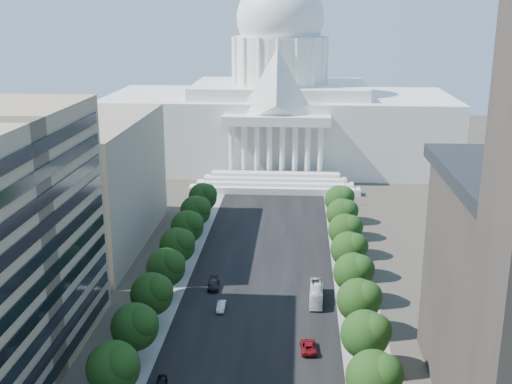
% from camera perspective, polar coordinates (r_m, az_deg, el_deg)
% --- Properties ---
extents(road_asphalt, '(30.00, 260.00, 0.01)m').
position_cam_1_polar(road_asphalt, '(142.67, 0.70, -6.40)').
color(road_asphalt, black).
rests_on(road_asphalt, ground).
extents(sidewalk_left, '(8.00, 260.00, 0.02)m').
position_cam_1_polar(sidewalk_left, '(144.90, -6.87, -6.15)').
color(sidewalk_left, gray).
rests_on(sidewalk_left, ground).
extents(sidewalk_right, '(8.00, 260.00, 0.02)m').
position_cam_1_polar(sidewalk_right, '(142.96, 8.37, -6.53)').
color(sidewalk_right, gray).
rests_on(sidewalk_right, ground).
extents(capitol, '(120.00, 56.00, 73.00)m').
position_cam_1_polar(capitol, '(229.25, 2.08, 7.41)').
color(capitol, white).
rests_on(capitol, ground).
extents(office_block_left_far, '(38.00, 52.00, 30.00)m').
position_cam_1_polar(office_block_left_far, '(157.12, -16.82, 0.80)').
color(office_block_left_far, gray).
rests_on(office_block_left_far, ground).
extents(tree_l_c, '(7.79, 7.60, 9.97)m').
position_cam_1_polar(tree_l_c, '(94.53, -12.41, -14.92)').
color(tree_l_c, '#33261C').
rests_on(tree_l_c, ground).
extents(tree_l_d, '(7.79, 7.60, 9.97)m').
position_cam_1_polar(tree_l_d, '(104.59, -10.58, -11.59)').
color(tree_l_d, '#33261C').
rests_on(tree_l_d, ground).
extents(tree_l_e, '(7.79, 7.60, 9.97)m').
position_cam_1_polar(tree_l_e, '(115.02, -9.10, -8.85)').
color(tree_l_e, '#33261C').
rests_on(tree_l_e, ground).
extents(tree_l_f, '(7.79, 7.60, 9.97)m').
position_cam_1_polar(tree_l_f, '(125.73, -7.89, -6.57)').
color(tree_l_f, '#33261C').
rests_on(tree_l_f, ground).
extents(tree_l_g, '(7.79, 7.60, 9.97)m').
position_cam_1_polar(tree_l_g, '(136.65, -6.88, -4.65)').
color(tree_l_g, '#33261C').
rests_on(tree_l_g, ground).
extents(tree_l_h, '(7.79, 7.60, 9.97)m').
position_cam_1_polar(tree_l_h, '(147.74, -6.03, -3.01)').
color(tree_l_h, '#33261C').
rests_on(tree_l_h, ground).
extents(tree_l_i, '(7.79, 7.60, 9.97)m').
position_cam_1_polar(tree_l_i, '(158.97, -5.30, -1.60)').
color(tree_l_i, '#33261C').
rests_on(tree_l_i, ground).
extents(tree_l_j, '(7.79, 7.60, 9.97)m').
position_cam_1_polar(tree_l_j, '(170.29, -4.66, -0.37)').
color(tree_l_j, '#33261C').
rests_on(tree_l_j, ground).
extents(tree_r_c, '(7.79, 7.60, 9.97)m').
position_cam_1_polar(tree_r_c, '(91.81, 10.62, -15.82)').
color(tree_r_c, '#33261C').
rests_on(tree_r_c, ground).
extents(tree_r_d, '(7.79, 7.60, 9.97)m').
position_cam_1_polar(tree_r_d, '(102.14, 9.87, -12.27)').
color(tree_r_d, '#33261C').
rests_on(tree_r_d, ground).
extents(tree_r_e, '(7.79, 7.60, 9.97)m').
position_cam_1_polar(tree_r_e, '(112.79, 9.28, -9.38)').
color(tree_r_e, '#33261C').
rests_on(tree_r_e, ground).
extents(tree_r_f, '(7.79, 7.60, 9.97)m').
position_cam_1_polar(tree_r_f, '(123.70, 8.79, -7.00)').
color(tree_r_f, '#33261C').
rests_on(tree_r_f, ground).
extents(tree_r_g, '(7.79, 7.60, 9.97)m').
position_cam_1_polar(tree_r_g, '(134.79, 8.39, -5.00)').
color(tree_r_g, '#33261C').
rests_on(tree_r_g, ground).
extents(tree_r_h, '(7.79, 7.60, 9.97)m').
position_cam_1_polar(tree_r_h, '(146.02, 8.05, -3.31)').
color(tree_r_h, '#33261C').
rests_on(tree_r_h, ground).
extents(tree_r_i, '(7.79, 7.60, 9.97)m').
position_cam_1_polar(tree_r_i, '(157.36, 7.76, -1.86)').
color(tree_r_i, '#33261C').
rests_on(tree_r_i, ground).
extents(tree_r_j, '(7.79, 7.60, 9.97)m').
position_cam_1_polar(tree_r_j, '(168.80, 7.52, -0.61)').
color(tree_r_j, '#33261C').
rests_on(tree_r_j, ground).
extents(streetlight_b, '(2.61, 0.44, 9.00)m').
position_cam_1_polar(streetlight_b, '(91.67, 11.67, -16.40)').
color(streetlight_b, gray).
rests_on(streetlight_b, ground).
extents(streetlight_c, '(2.61, 0.44, 9.00)m').
position_cam_1_polar(streetlight_c, '(113.40, 10.05, -9.63)').
color(streetlight_c, gray).
rests_on(streetlight_c, ground).
extents(streetlight_d, '(2.61, 0.44, 9.00)m').
position_cam_1_polar(streetlight_d, '(136.26, 9.00, -5.08)').
color(streetlight_d, gray).
rests_on(streetlight_d, ground).
extents(streetlight_e, '(2.61, 0.44, 9.00)m').
position_cam_1_polar(streetlight_e, '(159.76, 8.27, -1.85)').
color(streetlight_e, gray).
rests_on(streetlight_e, ground).
extents(streetlight_f, '(2.61, 0.44, 9.00)m').
position_cam_1_polar(streetlight_f, '(183.65, 7.73, 0.55)').
color(streetlight_f, gray).
rests_on(streetlight_f, ground).
extents(car_dark_a, '(2.08, 4.22, 1.39)m').
position_cam_1_polar(car_dark_a, '(100.55, -8.41, -16.50)').
color(car_dark_a, black).
rests_on(car_dark_a, ground).
extents(car_silver, '(1.59, 4.43, 1.45)m').
position_cam_1_polar(car_silver, '(121.99, -3.11, -10.12)').
color(car_silver, '#A5A8AC').
rests_on(car_silver, ground).
extents(car_red, '(2.92, 5.67, 1.53)m').
position_cam_1_polar(car_red, '(109.09, 4.67, -13.52)').
color(car_red, maroon).
rests_on(car_red, ground).
extents(car_dark_b, '(2.61, 5.59, 1.58)m').
position_cam_1_polar(car_dark_b, '(130.83, -3.80, -8.22)').
color(car_dark_b, black).
rests_on(car_dark_b, ground).
extents(city_bus, '(2.87, 10.54, 2.91)m').
position_cam_1_polar(city_bus, '(125.59, 5.39, -9.00)').
color(city_bus, silver).
rests_on(city_bus, ground).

